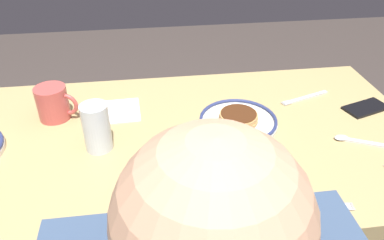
{
  "coord_description": "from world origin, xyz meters",
  "views": [
    {
      "loc": [
        0.05,
        0.88,
        1.37
      ],
      "look_at": [
        -0.07,
        -0.04,
        0.76
      ],
      "focal_mm": 35.35,
      "sensor_mm": 36.0,
      "label": 1
    }
  ],
  "objects": [
    {
      "name": "paper_napkin",
      "position": [
        0.16,
        -0.16,
        0.73
      ],
      "size": [
        0.16,
        0.15,
        0.0
      ],
      "primitive_type": "cube",
      "rotation": [
        0.0,
        0.0,
        0.05
      ],
      "color": "white",
      "rests_on": "dining_table"
    },
    {
      "name": "fork_far",
      "position": [
        -0.31,
        0.31,
        0.73
      ],
      "size": [
        0.18,
        0.04,
        0.01
      ],
      "color": "silver",
      "rests_on": "dining_table"
    },
    {
      "name": "plate_far_companion",
      "position": [
        -0.21,
        -0.04,
        0.74
      ],
      "size": [
        0.24,
        0.24,
        0.04
      ],
      "color": "silver",
      "rests_on": "dining_table"
    },
    {
      "name": "fork_near",
      "position": [
        -0.47,
        -0.16,
        0.73
      ],
      "size": [
        0.18,
        0.08,
        0.01
      ],
      "color": "silver",
      "rests_on": "dining_table"
    },
    {
      "name": "dining_table",
      "position": [
        0.0,
        0.0,
        0.66
      ],
      "size": [
        1.5,
        0.77,
        0.73
      ],
      "color": "tan",
      "rests_on": "ground_plane"
    },
    {
      "name": "plate_center_pancakes",
      "position": [
        -0.02,
        0.21,
        0.74
      ],
      "size": [
        0.23,
        0.23,
        0.04
      ],
      "color": "silver",
      "rests_on": "dining_table"
    },
    {
      "name": "coffee_mug",
      "position": [
        0.34,
        -0.16,
        0.78
      ],
      "size": [
        0.13,
        0.09,
        0.1
      ],
      "color": "#BF4C47",
      "rests_on": "dining_table"
    },
    {
      "name": "drinking_glass",
      "position": [
        0.19,
        0.02,
        0.79
      ],
      "size": [
        0.07,
        0.07,
        0.14
      ],
      "color": "silver",
      "rests_on": "dining_table"
    },
    {
      "name": "cell_phone",
      "position": [
        -0.64,
        -0.07,
        0.73
      ],
      "size": [
        0.16,
        0.11,
        0.01
      ],
      "primitive_type": "cube",
      "rotation": [
        0.0,
        0.0,
        0.31
      ],
      "color": "black",
      "rests_on": "dining_table"
    },
    {
      "name": "tea_spoon",
      "position": [
        -0.53,
        0.09,
        0.73
      ],
      "size": [
        0.18,
        0.09,
        0.01
      ],
      "color": "silver",
      "rests_on": "dining_table"
    }
  ]
}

